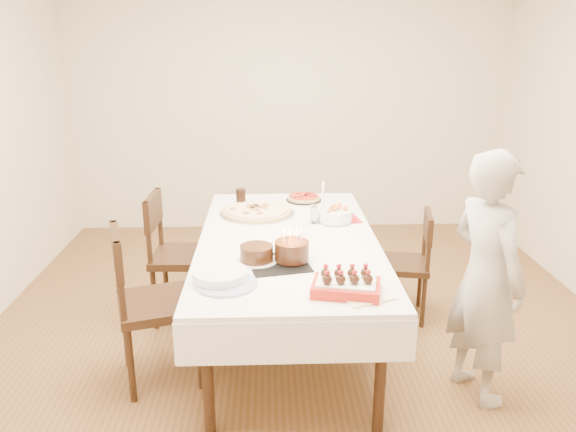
{
  "coord_description": "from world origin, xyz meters",
  "views": [
    {
      "loc": [
        -0.23,
        -3.37,
        1.99
      ],
      "look_at": [
        -0.1,
        0.04,
        0.9
      ],
      "focal_mm": 35.0,
      "sensor_mm": 36.0,
      "label": 1
    }
  ],
  "objects_px": {
    "cola_glass": "(241,198)",
    "dining_table": "(288,291)",
    "birthday_cake": "(292,245)",
    "layer_cake": "(257,254)",
    "person": "(486,278)",
    "taper_candle": "(323,202)",
    "chair_left_savory": "(184,256)",
    "chair_left_dessert": "(159,304)",
    "chair_right_savory": "(401,264)",
    "pizza_white": "(257,211)",
    "pizza_pepperoni": "(304,198)",
    "pasta_bowl": "(335,215)",
    "strawberry_box": "(346,285)"
  },
  "relations": [
    {
      "from": "cola_glass",
      "to": "dining_table",
      "type": "bearing_deg",
      "value": -65.0
    },
    {
      "from": "birthday_cake",
      "to": "layer_cake",
      "type": "bearing_deg",
      "value": 179.14
    },
    {
      "from": "person",
      "to": "taper_candle",
      "type": "relative_size",
      "value": 4.77
    },
    {
      "from": "chair_left_savory",
      "to": "cola_glass",
      "type": "xyz_separation_m",
      "value": [
        0.41,
        0.32,
        0.35
      ]
    },
    {
      "from": "chair_left_savory",
      "to": "chair_left_dessert",
      "type": "relative_size",
      "value": 0.97
    },
    {
      "from": "chair_right_savory",
      "to": "chair_left_savory",
      "type": "bearing_deg",
      "value": -171.36
    },
    {
      "from": "taper_candle",
      "to": "layer_cake",
      "type": "xyz_separation_m",
      "value": [
        -0.45,
        -0.7,
        -0.1
      ]
    },
    {
      "from": "pizza_white",
      "to": "layer_cake",
      "type": "xyz_separation_m",
      "value": [
        0.01,
        -0.91,
        0.03
      ]
    },
    {
      "from": "taper_candle",
      "to": "person",
      "type": "bearing_deg",
      "value": -48.26
    },
    {
      "from": "chair_left_dessert",
      "to": "taper_candle",
      "type": "relative_size",
      "value": 3.23
    },
    {
      "from": "person",
      "to": "layer_cake",
      "type": "distance_m",
      "value": 1.28
    },
    {
      "from": "cola_glass",
      "to": "chair_left_dessert",
      "type": "bearing_deg",
      "value": -111.69
    },
    {
      "from": "chair_left_dessert",
      "to": "taper_candle",
      "type": "height_order",
      "value": "taper_candle"
    },
    {
      "from": "chair_left_savory",
      "to": "pizza_pepperoni",
      "type": "distance_m",
      "value": 1.05
    },
    {
      "from": "person",
      "to": "cola_glass",
      "type": "bearing_deg",
      "value": 25.78
    },
    {
      "from": "pizza_pepperoni",
      "to": "pasta_bowl",
      "type": "height_order",
      "value": "pasta_bowl"
    },
    {
      "from": "taper_candle",
      "to": "dining_table",
      "type": "bearing_deg",
      "value": -129.75
    },
    {
      "from": "chair_left_dessert",
      "to": "pizza_pepperoni",
      "type": "height_order",
      "value": "chair_left_dessert"
    },
    {
      "from": "dining_table",
      "to": "birthday_cake",
      "type": "relative_size",
      "value": 10.8
    },
    {
      "from": "chair_left_savory",
      "to": "taper_candle",
      "type": "relative_size",
      "value": 3.13
    },
    {
      "from": "cola_glass",
      "to": "birthday_cake",
      "type": "xyz_separation_m",
      "value": [
        0.34,
        -1.12,
        0.03
      ]
    },
    {
      "from": "pizza_white",
      "to": "pizza_pepperoni",
      "type": "distance_m",
      "value": 0.5
    },
    {
      "from": "birthday_cake",
      "to": "cola_glass",
      "type": "bearing_deg",
      "value": 106.97
    },
    {
      "from": "person",
      "to": "pasta_bowl",
      "type": "bearing_deg",
      "value": 17.09
    },
    {
      "from": "chair_left_savory",
      "to": "pasta_bowl",
      "type": "distance_m",
      "value": 1.13
    },
    {
      "from": "strawberry_box",
      "to": "chair_right_savory",
      "type": "bearing_deg",
      "value": 64.08
    },
    {
      "from": "chair_left_dessert",
      "to": "pasta_bowl",
      "type": "height_order",
      "value": "chair_left_dessert"
    },
    {
      "from": "chair_right_savory",
      "to": "chair_left_dessert",
      "type": "relative_size",
      "value": 0.84
    },
    {
      "from": "cola_glass",
      "to": "chair_left_savory",
      "type": "bearing_deg",
      "value": -141.47
    },
    {
      "from": "dining_table",
      "to": "person",
      "type": "relative_size",
      "value": 1.48
    },
    {
      "from": "pizza_white",
      "to": "pizza_pepperoni",
      "type": "relative_size",
      "value": 1.99
    },
    {
      "from": "chair_left_savory",
      "to": "birthday_cake",
      "type": "height_order",
      "value": "chair_left_savory"
    },
    {
      "from": "layer_cake",
      "to": "pizza_white",
      "type": "bearing_deg",
      "value": 90.82
    },
    {
      "from": "pasta_bowl",
      "to": "strawberry_box",
      "type": "bearing_deg",
      "value": -93.8
    },
    {
      "from": "chair_left_dessert",
      "to": "taper_candle",
      "type": "bearing_deg",
      "value": -163.08
    },
    {
      "from": "person",
      "to": "chair_left_savory",
      "type": "bearing_deg",
      "value": 40.12
    },
    {
      "from": "chair_left_savory",
      "to": "cola_glass",
      "type": "height_order",
      "value": "chair_left_savory"
    },
    {
      "from": "chair_right_savory",
      "to": "dining_table",
      "type": "bearing_deg",
      "value": -147.11
    },
    {
      "from": "strawberry_box",
      "to": "layer_cake",
      "type": "bearing_deg",
      "value": 136.96
    },
    {
      "from": "strawberry_box",
      "to": "birthday_cake",
      "type": "bearing_deg",
      "value": 121.08
    },
    {
      "from": "taper_candle",
      "to": "birthday_cake",
      "type": "xyz_separation_m",
      "value": [
        -0.24,
        -0.71,
        -0.05
      ]
    },
    {
      "from": "pizza_white",
      "to": "cola_glass",
      "type": "relative_size",
      "value": 3.96
    },
    {
      "from": "pasta_bowl",
      "to": "strawberry_box",
      "type": "height_order",
      "value": "pasta_bowl"
    },
    {
      "from": "person",
      "to": "pizza_white",
      "type": "bearing_deg",
      "value": 27.84
    },
    {
      "from": "layer_cake",
      "to": "pizza_pepperoni",
      "type": "bearing_deg",
      "value": 74.37
    },
    {
      "from": "pasta_bowl",
      "to": "layer_cake",
      "type": "relative_size",
      "value": 0.98
    },
    {
      "from": "chair_left_dessert",
      "to": "birthday_cake",
      "type": "bearing_deg",
      "value": 162.13
    },
    {
      "from": "cola_glass",
      "to": "taper_candle",
      "type": "bearing_deg",
      "value": -35.22
    },
    {
      "from": "dining_table",
      "to": "pizza_pepperoni",
      "type": "distance_m",
      "value": 0.96
    },
    {
      "from": "dining_table",
      "to": "person",
      "type": "height_order",
      "value": "person"
    }
  ]
}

